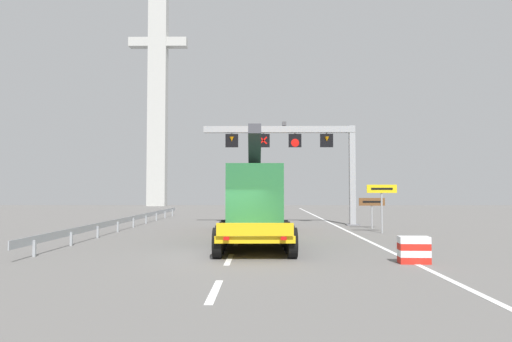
% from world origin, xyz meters
% --- Properties ---
extents(ground, '(112.00, 112.00, 0.00)m').
position_xyz_m(ground, '(0.00, 0.00, 0.00)').
color(ground, slate).
extents(lane_markings, '(0.20, 57.92, 0.01)m').
position_xyz_m(lane_markings, '(-0.06, 21.66, 0.01)').
color(lane_markings, silver).
rests_on(lane_markings, ground).
extents(edge_line_right, '(0.20, 63.00, 0.01)m').
position_xyz_m(edge_line_right, '(6.20, 12.00, 0.01)').
color(edge_line_right, silver).
rests_on(edge_line_right, ground).
extents(overhead_lane_gantry, '(10.82, 0.90, 7.22)m').
position_xyz_m(overhead_lane_gantry, '(3.78, 14.50, 5.55)').
color(overhead_lane_gantry, '#9EA0A5').
rests_on(overhead_lane_gantry, ground).
extents(heavy_haul_truck_yellow, '(3.21, 14.10, 5.30)m').
position_xyz_m(heavy_haul_truck_yellow, '(0.71, 6.70, 1.99)').
color(heavy_haul_truck_yellow, yellow).
rests_on(heavy_haul_truck_yellow, ground).
extents(exit_sign_yellow, '(1.70, 0.15, 2.75)m').
position_xyz_m(exit_sign_yellow, '(7.93, 8.79, 2.11)').
color(exit_sign_yellow, '#9EA0A5').
rests_on(exit_sign_yellow, ground).
extents(tourist_info_sign_brown, '(1.64, 0.15, 1.95)m').
position_xyz_m(tourist_info_sign_brown, '(8.10, 11.83, 1.50)').
color(tourist_info_sign_brown, '#9EA0A5').
rests_on(tourist_info_sign_brown, ground).
extents(crash_barrier_striped, '(1.02, 0.54, 0.90)m').
position_xyz_m(crash_barrier_striped, '(6.17, -1.77, 0.45)').
color(crash_barrier_striped, red).
rests_on(crash_barrier_striped, ground).
extents(guardrail_left, '(0.13, 29.10, 0.76)m').
position_xyz_m(guardrail_left, '(-7.34, 12.55, 0.56)').
color(guardrail_left, '#999EA3').
rests_on(guardrail_left, ground).
extents(bridge_pylon_distant, '(9.00, 2.00, 40.97)m').
position_xyz_m(bridge_pylon_distant, '(-14.99, 52.45, 20.88)').
color(bridge_pylon_distant, '#B7B7B2').
rests_on(bridge_pylon_distant, ground).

